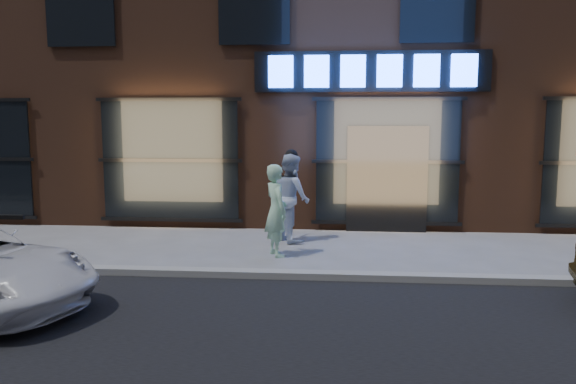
% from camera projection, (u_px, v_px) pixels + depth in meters
% --- Properties ---
extents(ground, '(90.00, 90.00, 0.00)m').
position_uv_depth(ground, '(407.00, 281.00, 8.95)').
color(ground, slate).
rests_on(ground, ground).
extents(curb, '(60.00, 0.25, 0.12)m').
position_uv_depth(curb, '(407.00, 278.00, 8.94)').
color(curb, gray).
rests_on(curb, ground).
extents(storefront_building, '(30.20, 8.28, 10.30)m').
position_uv_depth(storefront_building, '(377.00, 28.00, 16.15)').
color(storefront_building, '#54301E').
rests_on(storefront_building, ground).
extents(man_bowtie, '(0.66, 0.75, 1.73)m').
position_uv_depth(man_bowtie, '(276.00, 210.00, 10.49)').
color(man_bowtie, '#B7F0C5').
rests_on(man_bowtie, ground).
extents(man_cap, '(1.04, 1.12, 1.85)m').
position_uv_depth(man_cap, '(291.00, 197.00, 11.77)').
color(man_cap, silver).
rests_on(man_cap, ground).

